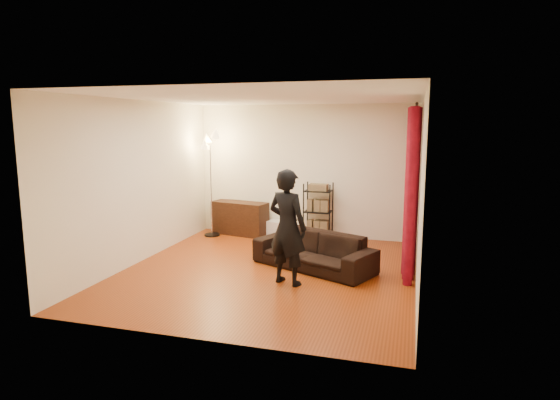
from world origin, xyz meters
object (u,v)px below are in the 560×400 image
(sofa, at_px, (314,251))
(storage_boxes, at_px, (278,228))
(person, at_px, (287,227))
(wire_shelf, at_px, (318,212))
(floor_lamp, at_px, (211,185))
(media_cabinet, at_px, (240,218))

(sofa, bearing_deg, storage_boxes, 145.19)
(person, relative_size, wire_shelf, 1.47)
(floor_lamp, bearing_deg, person, -46.69)
(floor_lamp, bearing_deg, wire_shelf, 7.45)
(sofa, distance_m, media_cabinet, 2.74)
(storage_boxes, relative_size, wire_shelf, 0.34)
(sofa, height_order, person, person)
(wire_shelf, height_order, floor_lamp, floor_lamp)
(sofa, distance_m, person, 1.02)
(sofa, bearing_deg, wire_shelf, 123.55)
(person, bearing_deg, sofa, -84.75)
(storage_boxes, xyz_separation_m, wire_shelf, (0.87, -0.09, 0.41))
(person, distance_m, wire_shelf, 2.73)
(sofa, xyz_separation_m, storage_boxes, (-1.19, 1.97, -0.13))
(floor_lamp, bearing_deg, sofa, -32.57)
(person, bearing_deg, floor_lamp, -26.77)
(sofa, height_order, floor_lamp, floor_lamp)
(sofa, relative_size, person, 1.18)
(wire_shelf, bearing_deg, sofa, -79.90)
(media_cabinet, bearing_deg, floor_lamp, -139.39)
(sofa, relative_size, storage_boxes, 5.15)
(media_cabinet, distance_m, floor_lamp, 0.93)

